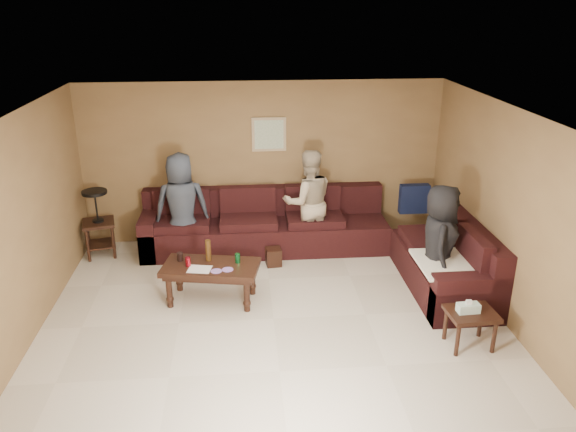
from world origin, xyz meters
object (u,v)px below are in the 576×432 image
object	(u,v)px
side_table_right	(471,316)
person_right	(439,244)
sectional_sofa	(323,241)
coffee_table	(211,271)
waste_bin	(274,257)
person_left	(182,207)
end_table_left	(98,222)
person_middle	(308,202)

from	to	relation	value
side_table_right	person_right	xyz separation A→B (m)	(-0.03, 1.07, 0.39)
sectional_sofa	coffee_table	xyz separation A→B (m)	(-1.57, -1.00, 0.10)
waste_bin	person_left	world-z (taller)	person_left
coffee_table	waste_bin	xyz separation A→B (m)	(0.85, 0.95, -0.29)
sectional_sofa	end_table_left	distance (m)	3.33
person_left	person_middle	bearing A→B (deg)	175.34
person_left	person_middle	xyz separation A→B (m)	(1.86, 0.06, -0.00)
sectional_sofa	coffee_table	world-z (taller)	sectional_sofa
sectional_sofa	end_table_left	bearing A→B (deg)	171.11
waste_bin	person_middle	xyz separation A→B (m)	(0.55, 0.44, 0.67)
person_middle	person_left	bearing A→B (deg)	-5.44
person_middle	person_right	world-z (taller)	person_middle
person_right	end_table_left	bearing A→B (deg)	85.84
sectional_sofa	side_table_right	world-z (taller)	sectional_sofa
sectional_sofa	side_table_right	distance (m)	2.61
side_table_right	person_left	xyz separation A→B (m)	(-3.34, 2.60, 0.42)
end_table_left	person_right	distance (m)	4.88
coffee_table	person_middle	world-z (taller)	person_middle
sectional_sofa	end_table_left	xyz separation A→B (m)	(-3.28, 0.51, 0.21)
end_table_left	person_right	size ratio (longest dim) A/B	0.67
person_left	coffee_table	bearing A→B (deg)	102.33
coffee_table	person_left	size ratio (longest dim) A/B	0.80
waste_bin	person_right	xyz separation A→B (m)	(2.01, -1.14, 0.64)
coffee_table	side_table_right	bearing A→B (deg)	-23.65
coffee_table	end_table_left	xyz separation A→B (m)	(-1.71, 1.51, 0.11)
waste_bin	person_middle	size ratio (longest dim) A/B	0.16
end_table_left	side_table_right	distance (m)	5.37
person_left	person_right	distance (m)	3.65
coffee_table	end_table_left	world-z (taller)	end_table_left
coffee_table	waste_bin	bearing A→B (deg)	48.10
coffee_table	person_middle	xyz separation A→B (m)	(1.40, 1.39, 0.37)
end_table_left	person_right	bearing A→B (deg)	-20.41
side_table_right	waste_bin	bearing A→B (deg)	132.61
sectional_sofa	person_left	world-z (taller)	person_left
side_table_right	person_middle	distance (m)	3.07
person_left	person_right	bearing A→B (deg)	148.85
end_table_left	side_table_right	xyz separation A→B (m)	(4.60, -2.77, -0.16)
end_table_left	person_left	distance (m)	1.30
coffee_table	waste_bin	distance (m)	1.31
side_table_right	person_left	distance (m)	4.25
sectional_sofa	side_table_right	bearing A→B (deg)	-59.86
side_table_right	person_right	world-z (taller)	person_right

